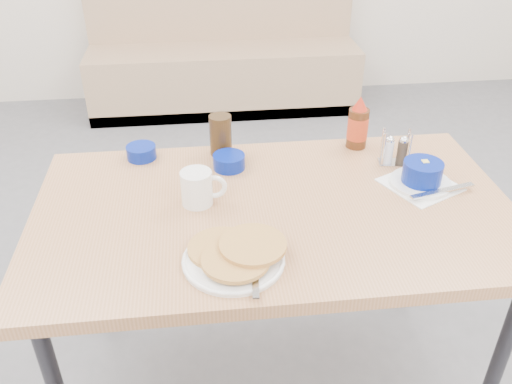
{
  "coord_description": "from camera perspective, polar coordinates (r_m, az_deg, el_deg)",
  "views": [
    {
      "loc": [
        -0.2,
        -1.04,
        1.65
      ],
      "look_at": [
        -0.06,
        0.24,
        0.82
      ],
      "focal_mm": 38.0,
      "sensor_mm": 36.0,
      "label": 1
    }
  ],
  "objects": [
    {
      "name": "pancake_plate",
      "position": [
        1.37,
        -2.21,
        -6.67
      ],
      "size": [
        0.27,
        0.28,
        0.05
      ],
      "rotation": [
        0.0,
        0.0,
        -0.4
      ],
      "color": "white",
      "rests_on": "dining_table"
    },
    {
      "name": "amber_tumbler",
      "position": [
        1.82,
        -3.74,
        5.99
      ],
      "size": [
        0.09,
        0.09,
        0.14
      ],
      "primitive_type": "cylinder",
      "rotation": [
        0.0,
        0.0,
        -0.24
      ],
      "color": "#30200F",
      "rests_on": "dining_table"
    },
    {
      "name": "dining_table",
      "position": [
        1.61,
        1.93,
        -3.36
      ],
      "size": [
        1.4,
        0.8,
        0.76
      ],
      "color": "tan",
      "rests_on": "ground"
    },
    {
      "name": "grits_setting",
      "position": [
        1.73,
        17.08,
        1.65
      ],
      "size": [
        0.28,
        0.26,
        0.08
      ],
      "rotation": [
        0.0,
        0.0,
        0.45
      ],
      "color": "white",
      "rests_on": "dining_table"
    },
    {
      "name": "creamer_bowl",
      "position": [
        1.86,
        -11.98,
        4.12
      ],
      "size": [
        0.1,
        0.1,
        0.04
      ],
      "rotation": [
        0.0,
        0.0,
        -0.29
      ],
      "color": "navy",
      "rests_on": "dining_table"
    },
    {
      "name": "booth_bench",
      "position": [
        4.04,
        -3.46,
        13.9
      ],
      "size": [
        1.9,
        0.56,
        1.22
      ],
      "color": "tan",
      "rests_on": "ground"
    },
    {
      "name": "coffee_mug",
      "position": [
        1.57,
        -6.1,
        0.49
      ],
      "size": [
        0.13,
        0.09,
        0.1
      ],
      "rotation": [
        0.0,
        0.0,
        -0.03
      ],
      "color": "white",
      "rests_on": "dining_table"
    },
    {
      "name": "butter_bowl",
      "position": [
        1.76,
        -2.86,
        3.22
      ],
      "size": [
        0.1,
        0.1,
        0.05
      ],
      "rotation": [
        0.0,
        0.0,
        -0.05
      ],
      "color": "navy",
      "rests_on": "dining_table"
    },
    {
      "name": "condiment_caddy",
      "position": [
        1.83,
        14.42,
        4.08
      ],
      "size": [
        0.11,
        0.07,
        0.12
      ],
      "rotation": [
        0.0,
        0.0,
        -0.18
      ],
      "color": "silver",
      "rests_on": "dining_table"
    },
    {
      "name": "syrup_bottle",
      "position": [
        1.9,
        10.67,
        6.91
      ],
      "size": [
        0.07,
        0.07,
        0.19
      ],
      "rotation": [
        0.0,
        0.0,
        0.28
      ],
      "color": "#47230F",
      "rests_on": "dining_table"
    }
  ]
}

